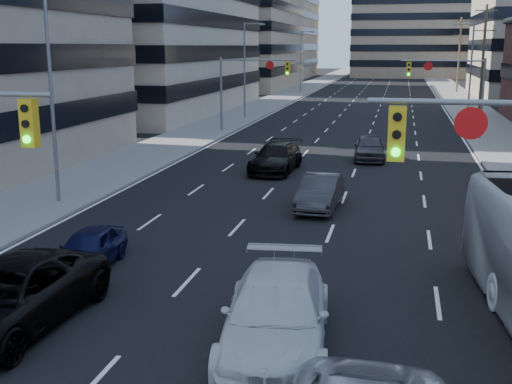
{
  "coord_description": "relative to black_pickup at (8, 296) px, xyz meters",
  "views": [
    {
      "loc": [
        4.15,
        -5.1,
        6.87
      ],
      "look_at": [
        -0.34,
        14.85,
        2.2
      ],
      "focal_mm": 45.0,
      "sensor_mm": 36.0,
      "label": 1
    }
  ],
  "objects": [
    {
      "name": "utility_pole_midblock",
      "position": [
        17.27,
        57.98,
        4.94
      ],
      "size": [
        2.2,
        0.28,
        11.0
      ],
      "color": "#4C3D2D",
      "rests_on": "ground"
    },
    {
      "name": "signal_far_left",
      "position": [
        -2.62,
        36.97,
        3.46
      ],
      "size": [
        6.09,
        0.33,
        6.0
      ],
      "color": "slate",
      "rests_on": "ground"
    },
    {
      "name": "streetlight_left_mid",
      "position": [
        -5.27,
        46.98,
        4.21
      ],
      "size": [
        2.03,
        0.22,
        9.0
      ],
      "color": "slate",
      "rests_on": "ground"
    },
    {
      "name": "sidewalk_right",
      "position": [
        16.57,
        121.98,
        -0.76
      ],
      "size": [
        5.0,
        300.0,
        0.15
      ],
      "primitive_type": "cube",
      "color": "slate",
      "rests_on": "ground"
    },
    {
      "name": "sedan_grey_center",
      "position": [
        6.01,
        13.67,
        -0.12
      ],
      "size": [
        1.72,
        4.46,
        1.45
      ],
      "primitive_type": "imported",
      "rotation": [
        0.0,
        0.0,
        -0.04
      ],
      "color": "#2C2C2E",
      "rests_on": "ground"
    },
    {
      "name": "sedan_black_far",
      "position": [
        2.56,
        21.52,
        -0.06
      ],
      "size": [
        2.47,
        5.51,
        1.57
      ],
      "primitive_type": "imported",
      "rotation": [
        0.0,
        0.0,
        -0.05
      ],
      "color": "black",
      "rests_on": "ground"
    },
    {
      "name": "sedan_blue",
      "position": [
        -0.13,
        4.48,
        -0.2
      ],
      "size": [
        1.82,
        3.87,
        1.28
      ],
      "primitive_type": "imported",
      "rotation": [
        0.0,
        0.0,
        0.08
      ],
      "color": "black",
      "rests_on": "ground"
    },
    {
      "name": "streetlight_left_far",
      "position": [
        -5.27,
        81.98,
        4.21
      ],
      "size": [
        2.03,
        0.22,
        9.0
      ],
      "color": "slate",
      "rests_on": "ground"
    },
    {
      "name": "office_left_far",
      "position": [
        -18.93,
        91.98,
        7.16
      ],
      "size": [
        20.0,
        30.0,
        16.0
      ],
      "primitive_type": "cube",
      "color": "gray",
      "rests_on": "ground"
    },
    {
      "name": "utility_pole_distant",
      "position": [
        17.27,
        87.98,
        4.94
      ],
      "size": [
        2.2,
        0.28,
        11.0
      ],
      "color": "#4C3D2D",
      "rests_on": "ground"
    },
    {
      "name": "sedan_grey_right",
      "position": [
        7.47,
        26.45,
        -0.06
      ],
      "size": [
        2.05,
        4.63,
        1.55
      ],
      "primitive_type": "imported",
      "rotation": [
        0.0,
        0.0,
        0.05
      ],
      "color": "#38383B",
      "rests_on": "ground"
    },
    {
      "name": "white_van",
      "position": [
        6.67,
        0.35,
        0.01
      ],
      "size": [
        3.03,
        6.1,
        1.7
      ],
      "primitive_type": "imported",
      "rotation": [
        0.0,
        0.0,
        0.11
      ],
      "color": "silver",
      "rests_on": "ground"
    },
    {
      "name": "bg_block_left",
      "position": [
        -22.93,
        131.98,
        9.16
      ],
      "size": [
        24.0,
        24.0,
        20.0
      ],
      "primitive_type": "cube",
      "color": "#ADA089",
      "rests_on": "ground"
    },
    {
      "name": "signal_far_right",
      "position": [
        12.75,
        36.97,
        3.46
      ],
      "size": [
        6.09,
        0.33,
        6.0
      ],
      "color": "slate",
      "rests_on": "ground"
    },
    {
      "name": "black_pickup",
      "position": [
        0.0,
        0.0,
        0.0
      ],
      "size": [
        3.06,
        6.16,
        1.68
      ],
      "primitive_type": "imported",
      "rotation": [
        0.0,
        0.0,
        -0.05
      ],
      "color": "black",
      "rests_on": "ground"
    },
    {
      "name": "streetlight_left_near",
      "position": [
        -5.27,
        11.98,
        4.21
      ],
      "size": [
        2.03,
        0.22,
        9.0
      ],
      "color": "slate",
      "rests_on": "ground"
    },
    {
      "name": "streetlight_right_far",
      "position": [
        15.4,
        51.98,
        4.21
      ],
      "size": [
        2.03,
        0.22,
        9.0
      ],
      "color": "slate",
      "rests_on": "ground"
    },
    {
      "name": "road_surface",
      "position": [
        5.07,
        121.98,
        -0.83
      ],
      "size": [
        18.0,
        300.0,
        0.02
      ],
      "primitive_type": "cube",
      "color": "black",
      "rests_on": "ground"
    },
    {
      "name": "sidewalk_left",
      "position": [
        -6.43,
        121.98,
        -0.76
      ],
      "size": [
        5.0,
        300.0,
        0.15
      ],
      "primitive_type": "cube",
      "color": "slate",
      "rests_on": "ground"
    }
  ]
}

